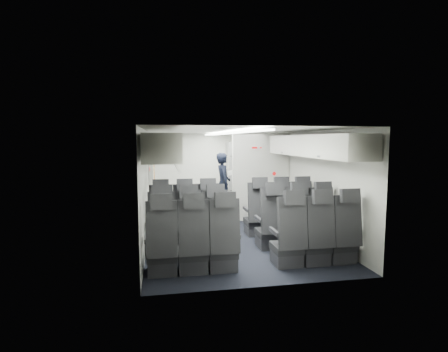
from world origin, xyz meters
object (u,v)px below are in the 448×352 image
object	(u,v)px
seat_row_front	(232,217)
carry_on_bag	(164,148)
galley_unit	(241,174)
boarding_door	(152,180)
seat_row_mid	(243,228)
flight_attendant	(223,184)
seat_row_rear	(256,243)

from	to	relation	value
seat_row_front	carry_on_bag	world-z (taller)	carry_on_bag
galley_unit	boarding_door	bearing A→B (deg)	-155.72
galley_unit	carry_on_bag	bearing A→B (deg)	-125.93
seat_row_front	seat_row_mid	bearing A→B (deg)	-90.00
boarding_door	carry_on_bag	bearing A→B (deg)	-81.89
seat_row_mid	seat_row_front	bearing A→B (deg)	90.00
flight_attendant	galley_unit	bearing A→B (deg)	-34.05
boarding_door	carry_on_bag	world-z (taller)	carry_on_bag
flight_attendant	carry_on_bag	bearing A→B (deg)	143.88
seat_row_mid	flight_attendant	bearing A→B (deg)	86.21
seat_row_rear	seat_row_front	bearing A→B (deg)	90.00
seat_row_rear	boarding_door	bearing A→B (deg)	112.87
seat_row_rear	flight_attendant	size ratio (longest dim) A/B	2.04
seat_row_mid	galley_unit	size ratio (longest dim) A/B	1.75
seat_row_mid	boarding_door	xyz separation A→B (m)	(-1.64, 2.99, 0.55)
boarding_door	seat_row_mid	bearing A→B (deg)	-61.23
galley_unit	carry_on_bag	world-z (taller)	carry_on_bag
seat_row_mid	carry_on_bag	bearing A→B (deg)	144.19
carry_on_bag	seat_row_rear	bearing A→B (deg)	-50.28
seat_row_rear	carry_on_bag	distance (m)	2.71
seat_row_mid	flight_attendant	distance (m)	3.10
boarding_door	seat_row_front	bearing A→B (deg)	-51.84
seat_row_rear	boarding_door	xyz separation A→B (m)	(-1.64, 3.89, 0.55)
galley_unit	seat_row_front	bearing A→B (deg)	-106.28
seat_row_rear	carry_on_bag	bearing A→B (deg)	125.79
seat_row_rear	flight_attendant	bearing A→B (deg)	87.07
seat_row_rear	carry_on_bag	xyz separation A→B (m)	(-1.35, 1.88, 1.41)
seat_row_rear	galley_unit	world-z (taller)	galley_unit
seat_row_front	boarding_door	xyz separation A→B (m)	(-1.64, 2.09, 0.55)
boarding_door	seat_row_rear	bearing A→B (deg)	-67.13
seat_row_rear	galley_unit	bearing A→B (deg)	79.35
seat_row_front	flight_attendant	xyz separation A→B (m)	(0.20, 2.17, 0.41)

